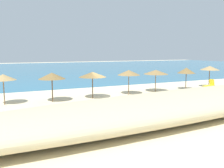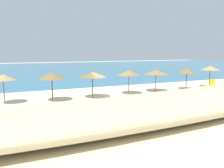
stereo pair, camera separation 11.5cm
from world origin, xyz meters
The scene contains 12 objects.
ground_plane centered at (0.00, 0.00, 0.00)m, with size 160.00×160.00×0.00m, color beige.
sea_water centered at (0.00, 41.24, 0.00)m, with size 160.00×67.63×0.01m, color teal.
dune_ridge centered at (3.57, -7.81, 0.91)m, with size 42.63×5.24×1.82m, color beige.
beach_umbrella_1 centered at (-8.79, 1.38, 2.32)m, with size 2.08×2.08×2.58m.
beach_umbrella_2 centered at (-4.89, 0.87, 2.32)m, with size 2.35×2.35×2.61m.
beach_umbrella_3 centered at (-1.14, 0.82, 2.29)m, with size 2.59×2.59×2.55m.
beach_umbrella_4 centered at (2.97, 1.25, 2.29)m, with size 2.35×2.35×2.56m.
beach_umbrella_5 centered at (6.40, 1.39, 2.21)m, with size 2.67×2.67×2.45m.
beach_umbrella_6 centered at (10.51, 1.19, 2.25)m, with size 2.04×2.04×2.58m.
beach_umbrella_7 centered at (14.42, 1.44, 2.42)m, with size 2.33×2.33×2.67m.
lounge_chair_1 centered at (13.75, 0.76, 0.46)m, with size 1.76×0.95×1.11m.
cooler_box centered at (3.52, -1.58, 0.16)m, with size 0.53×0.41×0.32m, color blue.
Camera 2 is at (-8.48, -20.10, 4.45)m, focal length 37.87 mm.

